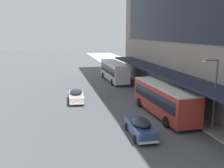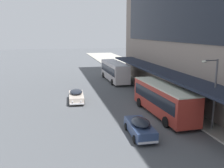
{
  "view_description": "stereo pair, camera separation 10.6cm",
  "coord_description": "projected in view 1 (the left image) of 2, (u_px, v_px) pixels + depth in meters",
  "views": [
    {
      "loc": [
        -6.22,
        -8.79,
        8.34
      ],
      "look_at": [
        0.61,
        20.5,
        2.05
      ],
      "focal_mm": 40.0,
      "sensor_mm": 36.0,
      "label": 1
    },
    {
      "loc": [
        -6.12,
        -8.82,
        8.34
      ],
      "look_at": [
        0.61,
        20.5,
        2.05
      ],
      "focal_mm": 40.0,
      "sensor_mm": 36.0,
      "label": 2
    }
  ],
  "objects": [
    {
      "name": "transit_bus_kerbside_front",
      "position": [
        163.0,
        98.0,
        25.11
      ],
      "size": [
        2.97,
        10.12,
        3.14
      ],
      "color": "#AE3329",
      "rests_on": "ground"
    },
    {
      "name": "transit_bus_kerbside_rear",
      "position": [
        114.0,
        70.0,
        42.84
      ],
      "size": [
        2.82,
        10.57,
        3.28
      ],
      "color": "beige",
      "rests_on": "ground"
    },
    {
      "name": "sedan_second_near",
      "position": [
        140.0,
        127.0,
        20.29
      ],
      "size": [
        1.89,
        4.55,
        1.5
      ],
      "color": "navy",
      "rests_on": "ground"
    },
    {
      "name": "sedan_lead_near",
      "position": [
        76.0,
        96.0,
        30.25
      ],
      "size": [
        2.02,
        4.59,
        1.49
      ],
      "color": "beige",
      "rests_on": "ground"
    },
    {
      "name": "street_lamp",
      "position": [
        213.0,
        88.0,
        20.82
      ],
      "size": [
        1.5,
        0.28,
        6.03
      ],
      "color": "#4C4C51",
      "rests_on": "sidewalk_kerb"
    }
  ]
}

